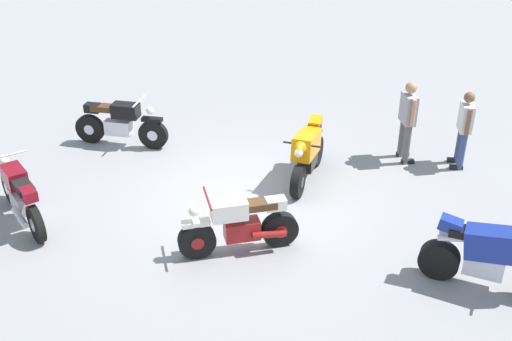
{
  "coord_description": "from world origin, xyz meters",
  "views": [
    {
      "loc": [
        -0.02,
        9.78,
        5.81
      ],
      "look_at": [
        -0.16,
        0.37,
        0.75
      ],
      "focal_mm": 42.94,
      "sensor_mm": 36.0,
      "label": 1
    }
  ],
  "objects_px": {
    "motorcycle_black_cruiser": "(120,123)",
    "motorcycle_cream_vintage": "(240,225)",
    "person_in_gray_shirt": "(408,117)",
    "motorcycle_blue_sportbike": "(491,255)",
    "person_in_white_shirt": "(464,125)",
    "motorcycle_orange_sportbike": "(307,152)",
    "motorcycle_maroon_cruiser": "(20,195)"
  },
  "relations": [
    {
      "from": "motorcycle_maroon_cruiser",
      "to": "person_in_gray_shirt",
      "type": "relative_size",
      "value": 1.05
    },
    {
      "from": "motorcycle_black_cruiser",
      "to": "person_in_white_shirt",
      "type": "height_order",
      "value": "person_in_white_shirt"
    },
    {
      "from": "motorcycle_maroon_cruiser",
      "to": "person_in_white_shirt",
      "type": "xyz_separation_m",
      "value": [
        -8.14,
        -1.95,
        0.37
      ]
    },
    {
      "from": "motorcycle_cream_vintage",
      "to": "person_in_white_shirt",
      "type": "relative_size",
      "value": 1.22
    },
    {
      "from": "motorcycle_blue_sportbike",
      "to": "motorcycle_black_cruiser",
      "type": "relative_size",
      "value": 0.9
    },
    {
      "from": "person_in_gray_shirt",
      "to": "motorcycle_black_cruiser",
      "type": "bearing_deg",
      "value": 167.76
    },
    {
      "from": "motorcycle_orange_sportbike",
      "to": "motorcycle_cream_vintage",
      "type": "relative_size",
      "value": 0.98
    },
    {
      "from": "motorcycle_blue_sportbike",
      "to": "motorcycle_cream_vintage",
      "type": "xyz_separation_m",
      "value": [
        3.61,
        -0.98,
        -0.11
      ]
    },
    {
      "from": "motorcycle_orange_sportbike",
      "to": "motorcycle_black_cruiser",
      "type": "height_order",
      "value": "motorcycle_orange_sportbike"
    },
    {
      "from": "motorcycle_cream_vintage",
      "to": "person_in_gray_shirt",
      "type": "height_order",
      "value": "person_in_gray_shirt"
    },
    {
      "from": "motorcycle_blue_sportbike",
      "to": "person_in_white_shirt",
      "type": "relative_size",
      "value": 1.17
    },
    {
      "from": "motorcycle_blue_sportbike",
      "to": "person_in_gray_shirt",
      "type": "distance_m",
      "value": 4.16
    },
    {
      "from": "person_in_white_shirt",
      "to": "motorcycle_orange_sportbike",
      "type": "bearing_deg",
      "value": 17.36
    },
    {
      "from": "motorcycle_blue_sportbike",
      "to": "motorcycle_black_cruiser",
      "type": "distance_m",
      "value": 7.92
    },
    {
      "from": "motorcycle_black_cruiser",
      "to": "motorcycle_cream_vintage",
      "type": "height_order",
      "value": "motorcycle_black_cruiser"
    },
    {
      "from": "motorcycle_cream_vintage",
      "to": "motorcycle_maroon_cruiser",
      "type": "bearing_deg",
      "value": -26.85
    },
    {
      "from": "motorcycle_black_cruiser",
      "to": "motorcycle_cream_vintage",
      "type": "relative_size",
      "value": 1.07
    },
    {
      "from": "motorcycle_maroon_cruiser",
      "to": "person_in_white_shirt",
      "type": "distance_m",
      "value": 8.38
    },
    {
      "from": "motorcycle_orange_sportbike",
      "to": "motorcycle_cream_vintage",
      "type": "xyz_separation_m",
      "value": [
        1.27,
        2.35,
        -0.11
      ]
    },
    {
      "from": "motorcycle_blue_sportbike",
      "to": "motorcycle_maroon_cruiser",
      "type": "bearing_deg",
      "value": -169.64
    },
    {
      "from": "person_in_gray_shirt",
      "to": "motorcycle_orange_sportbike",
      "type": "bearing_deg",
      "value": -163.32
    },
    {
      "from": "person_in_gray_shirt",
      "to": "motorcycle_cream_vintage",
      "type": "bearing_deg",
      "value": -141.3
    },
    {
      "from": "motorcycle_black_cruiser",
      "to": "person_in_gray_shirt",
      "type": "xyz_separation_m",
      "value": [
        -5.93,
        0.79,
        0.45
      ]
    },
    {
      "from": "motorcycle_black_cruiser",
      "to": "motorcycle_cream_vintage",
      "type": "bearing_deg",
      "value": -43.8
    },
    {
      "from": "motorcycle_cream_vintage",
      "to": "motorcycle_blue_sportbike",
      "type": "bearing_deg",
      "value": 151.86
    },
    {
      "from": "motorcycle_cream_vintage",
      "to": "person_in_gray_shirt",
      "type": "relative_size",
      "value": 1.14
    },
    {
      "from": "motorcycle_orange_sportbike",
      "to": "motorcycle_black_cruiser",
      "type": "xyz_separation_m",
      "value": [
        3.86,
        -1.6,
        -0.07
      ]
    },
    {
      "from": "motorcycle_maroon_cruiser",
      "to": "person_in_gray_shirt",
      "type": "bearing_deg",
      "value": -107.35
    },
    {
      "from": "person_in_gray_shirt",
      "to": "person_in_white_shirt",
      "type": "xyz_separation_m",
      "value": [
        -1.07,
        0.28,
        -0.08
      ]
    },
    {
      "from": "motorcycle_orange_sportbike",
      "to": "person_in_gray_shirt",
      "type": "height_order",
      "value": "person_in_gray_shirt"
    },
    {
      "from": "motorcycle_blue_sportbike",
      "to": "person_in_white_shirt",
      "type": "distance_m",
      "value": 3.95
    },
    {
      "from": "motorcycle_orange_sportbike",
      "to": "motorcycle_blue_sportbike",
      "type": "height_order",
      "value": "same"
    }
  ]
}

